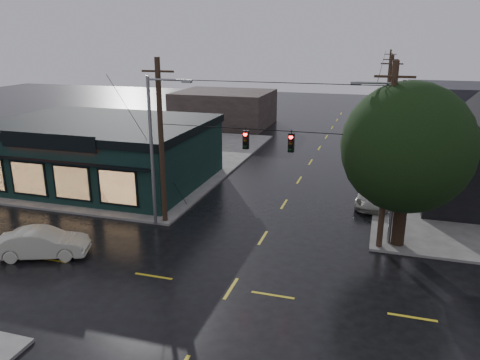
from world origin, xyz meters
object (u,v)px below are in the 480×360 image
(suv_silver, at_px, (374,196))
(corner_tree, at_px, (407,148))
(utility_pole_ne, at_px, (379,248))
(utility_pole_nw, at_px, (165,222))
(sedan_cream, at_px, (42,243))

(suv_silver, bearing_deg, corner_tree, -74.48)
(utility_pole_ne, height_order, suv_silver, utility_pole_ne)
(utility_pole_nw, relative_size, utility_pole_ne, 1.00)
(sedan_cream, height_order, suv_silver, sedan_cream)
(suv_silver, bearing_deg, utility_pole_nw, -147.85)
(utility_pole_ne, relative_size, sedan_cream, 2.16)
(corner_tree, distance_m, utility_pole_ne, 5.78)
(corner_tree, bearing_deg, suv_silver, 102.96)
(utility_pole_nw, xyz_separation_m, sedan_cream, (-4.10, -6.26, 0.77))
(sedan_cream, bearing_deg, utility_pole_ne, -91.50)
(utility_pole_nw, distance_m, suv_silver, 14.37)
(corner_tree, height_order, suv_silver, corner_tree)
(utility_pole_ne, distance_m, sedan_cream, 18.23)
(corner_tree, xyz_separation_m, utility_pole_ne, (-0.97, -0.60, -5.66))
(corner_tree, bearing_deg, utility_pole_ne, -148.25)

